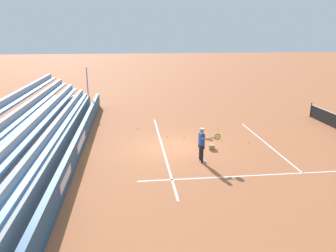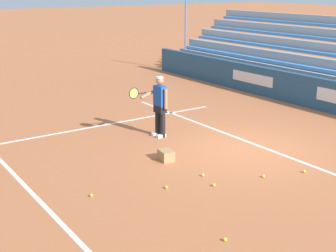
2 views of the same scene
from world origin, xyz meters
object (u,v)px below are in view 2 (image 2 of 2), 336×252
Objects in this scene: tennis_player at (159,106)px; tennis_ball_on_baseline at (166,187)px; ball_box_cardboard at (166,155)px; tennis_ball_far_left at (214,185)px; tennis_ball_stray_back at (304,171)px; tennis_ball_midcourt at (225,239)px; tennis_ball_near_player at (263,176)px; tennis_ball_far_right at (203,175)px; tennis_ball_toward_net at (91,195)px.

tennis_player is 25.98× the size of tennis_ball_on_baseline.
ball_box_cardboard reaches higher than tennis_ball_far_left.
tennis_ball_midcourt is at bearing 109.48° from tennis_ball_stray_back.
tennis_ball_near_player is 1.00× the size of tennis_ball_far_right.
tennis_ball_stray_back is at bearing -104.98° from tennis_ball_far_left.
tennis_ball_midcourt is 2.23m from tennis_ball_far_left.
tennis_ball_near_player is at bearing 71.15° from tennis_ball_stray_back.
tennis_ball_stray_back and tennis_ball_midcourt have the same top height.
tennis_ball_far_left is at bearing 178.71° from ball_box_cardboard.
tennis_ball_near_player and tennis_ball_on_baseline have the same top height.
tennis_ball_near_player and tennis_ball_far_right have the same top height.
tennis_ball_stray_back is 1.03m from tennis_ball_near_player.
tennis_ball_far_left is (-3.56, 0.97, -0.86)m from tennis_player.
tennis_ball_on_baseline is 1.00× the size of tennis_ball_toward_net.
tennis_ball_toward_net is (1.61, 4.58, 0.00)m from tennis_ball_stray_back.
tennis_ball_toward_net is (-2.53, 3.34, -0.86)m from tennis_player.
tennis_player is 25.98× the size of tennis_ball_far_left.
tennis_ball_midcourt is 1.00× the size of tennis_ball_on_baseline.
tennis_ball_toward_net and tennis_ball_far_left have the same top height.
tennis_ball_near_player is (0.33, 0.98, 0.00)m from tennis_ball_stray_back.
tennis_ball_near_player is at bearing -57.98° from tennis_ball_midcourt.
tennis_ball_toward_net is 1.00× the size of tennis_ball_far_left.
tennis_ball_on_baseline is (0.74, 2.12, 0.00)m from tennis_ball_near_player.
tennis_ball_far_left is (-1.03, -2.38, 0.00)m from tennis_ball_toward_net.
tennis_player is at bearing 3.88° from tennis_ball_near_player.
tennis_ball_near_player is 3.82m from tennis_ball_toward_net.
tennis_ball_near_player is (-3.81, -0.26, -0.86)m from tennis_player.
tennis_player is 5.89m from tennis_ball_midcourt.
tennis_ball_on_baseline is (-3.07, 1.86, -0.86)m from tennis_player.
ball_box_cardboard is 6.06× the size of tennis_ball_toward_net.
tennis_ball_on_baseline is 1.00× the size of tennis_ball_far_right.
tennis_player reaches higher than tennis_ball_far_right.
ball_box_cardboard is 1.87m from tennis_ball_far_left.
tennis_ball_on_baseline is at bearing 94.20° from tennis_ball_far_right.
tennis_ball_on_baseline is (2.31, -0.38, 0.00)m from tennis_ball_midcourt.
tennis_ball_stray_back is 1.00× the size of tennis_ball_far_left.
tennis_ball_toward_net is at bearing 109.18° from ball_box_cardboard.
tennis_ball_far_right is at bearing -85.80° from tennis_ball_on_baseline.
tennis_ball_stray_back and tennis_ball_far_left have the same top height.
tennis_player is 2.07m from ball_box_cardboard.
ball_box_cardboard is at bearing 29.13° from tennis_ball_near_player.
tennis_ball_far_right is (0.08, -1.05, 0.00)m from tennis_ball_on_baseline.
tennis_ball_far_left is (0.59, 2.20, 0.00)m from tennis_ball_stray_back.
tennis_ball_on_baseline is at bearing 70.72° from tennis_ball_near_player.
tennis_ball_near_player and tennis_ball_far_left have the same top height.
tennis_ball_far_left is at bearing 75.02° from tennis_ball_stray_back.
tennis_ball_midcourt is 2.34m from tennis_ball_on_baseline.
tennis_player is 25.98× the size of tennis_ball_toward_net.
ball_box_cardboard is 2.43m from tennis_ball_near_player.
tennis_ball_stray_back is 2.28m from tennis_ball_far_left.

